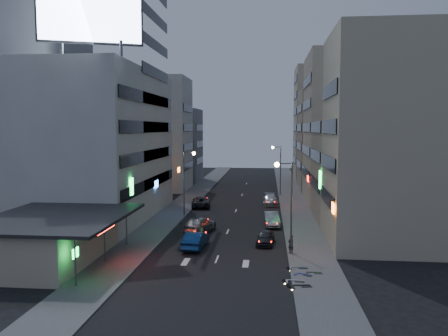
# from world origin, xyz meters

# --- Properties ---
(ground) EXTENTS (180.00, 180.00, 0.00)m
(ground) POSITION_xyz_m (0.00, 0.00, 0.00)
(ground) COLOR black
(ground) RESTS_ON ground
(sidewalk_left) EXTENTS (4.00, 120.00, 0.12)m
(sidewalk_left) POSITION_xyz_m (-8.00, 30.00, 0.06)
(sidewalk_left) COLOR #4C4C4F
(sidewalk_left) RESTS_ON ground
(sidewalk_right) EXTENTS (4.00, 120.00, 0.12)m
(sidewalk_right) POSITION_xyz_m (8.00, 30.00, 0.06)
(sidewalk_right) COLOR #4C4C4F
(sidewalk_right) RESTS_ON ground
(food_court) EXTENTS (11.00, 13.00, 3.88)m
(food_court) POSITION_xyz_m (-13.90, 2.00, 1.98)
(food_court) COLOR tan
(food_court) RESTS_ON ground
(white_building) EXTENTS (14.00, 24.00, 18.00)m
(white_building) POSITION_xyz_m (-17.00, 20.00, 9.00)
(white_building) COLOR beige
(white_building) RESTS_ON ground
(grey_tower) EXTENTS (10.00, 14.00, 34.00)m
(grey_tower) POSITION_xyz_m (-26.00, 23.00, 17.00)
(grey_tower) COLOR gray
(grey_tower) RESTS_ON ground
(shophouse_near) EXTENTS (10.00, 11.00, 20.00)m
(shophouse_near) POSITION_xyz_m (15.00, 10.50, 10.00)
(shophouse_near) COLOR tan
(shophouse_near) RESTS_ON ground
(shophouse_mid) EXTENTS (11.00, 12.00, 16.00)m
(shophouse_mid) POSITION_xyz_m (15.50, 22.00, 8.00)
(shophouse_mid) COLOR tan
(shophouse_mid) RESTS_ON ground
(shophouse_far) EXTENTS (10.00, 14.00, 22.00)m
(shophouse_far) POSITION_xyz_m (15.00, 35.00, 11.00)
(shophouse_far) COLOR tan
(shophouse_far) RESTS_ON ground
(far_left_a) EXTENTS (11.00, 10.00, 20.00)m
(far_left_a) POSITION_xyz_m (-15.50, 45.00, 10.00)
(far_left_a) COLOR beige
(far_left_a) RESTS_ON ground
(far_left_b) EXTENTS (12.00, 10.00, 15.00)m
(far_left_b) POSITION_xyz_m (-16.00, 58.00, 7.50)
(far_left_b) COLOR gray
(far_left_b) RESTS_ON ground
(far_right_a) EXTENTS (11.00, 12.00, 18.00)m
(far_right_a) POSITION_xyz_m (15.50, 50.00, 9.00)
(far_right_a) COLOR tan
(far_right_a) RESTS_ON ground
(far_right_b) EXTENTS (12.00, 12.00, 24.00)m
(far_right_b) POSITION_xyz_m (16.00, 64.00, 12.00)
(far_right_b) COLOR tan
(far_right_b) RESTS_ON ground
(billboard) EXTENTS (9.52, 3.75, 6.20)m
(billboard) POSITION_xyz_m (-12.99, 9.97, 21.66)
(billboard) COLOR #595B60
(billboard) RESTS_ON white_building
(street_lamp_right_near) EXTENTS (1.60, 0.44, 8.02)m
(street_lamp_right_near) POSITION_xyz_m (5.90, 6.00, 5.36)
(street_lamp_right_near) COLOR #595B60
(street_lamp_right_near) RESTS_ON sidewalk_right
(street_lamp_left) EXTENTS (1.60, 0.44, 8.02)m
(street_lamp_left) POSITION_xyz_m (-5.90, 22.00, 5.36)
(street_lamp_left) COLOR #595B60
(street_lamp_left) RESTS_ON sidewalk_left
(street_lamp_right_far) EXTENTS (1.60, 0.44, 8.02)m
(street_lamp_right_far) POSITION_xyz_m (5.90, 40.00, 5.36)
(street_lamp_right_far) COLOR #595B60
(street_lamp_right_far) RESTS_ON sidewalk_right
(parked_car_right_near) EXTENTS (1.92, 3.97, 1.31)m
(parked_car_right_near) POSITION_xyz_m (4.04, 9.25, 0.65)
(parked_car_right_near) COLOR #27272C
(parked_car_right_near) RESTS_ON ground
(parked_car_right_mid) EXTENTS (1.95, 4.71, 1.52)m
(parked_car_right_mid) POSITION_xyz_m (4.71, 17.32, 0.76)
(parked_car_right_mid) COLOR #9A9EA2
(parked_car_right_mid) RESTS_ON ground
(parked_car_left) EXTENTS (3.13, 5.60, 1.48)m
(parked_car_left) POSITION_xyz_m (-5.14, 28.35, 0.74)
(parked_car_left) COLOR #25252A
(parked_car_left) RESTS_ON ground
(parked_car_right_far) EXTENTS (2.31, 5.20, 1.48)m
(parked_car_right_far) POSITION_xyz_m (4.66, 31.16, 0.74)
(parked_car_right_far) COLOR #A9ABB1
(parked_car_right_far) RESTS_ON ground
(road_car_blue) EXTENTS (1.97, 4.81, 1.55)m
(road_car_blue) POSITION_xyz_m (-2.36, 7.22, 0.77)
(road_car_blue) COLOR navy
(road_car_blue) RESTS_ON ground
(road_car_silver) EXTENTS (3.48, 6.16, 1.68)m
(road_car_silver) POSITION_xyz_m (-2.98, 13.07, 0.84)
(road_car_silver) COLOR gray
(road_car_silver) RESTS_ON ground
(person) EXTENTS (0.69, 0.67, 1.60)m
(person) POSITION_xyz_m (6.30, 6.11, 0.92)
(person) COLOR black
(person) RESTS_ON sidewalk_right
(scooter_black_a) EXTENTS (0.97, 2.11, 1.24)m
(scooter_black_a) POSITION_xyz_m (7.25, -1.66, 0.74)
(scooter_black_a) COLOR black
(scooter_black_a) RESTS_ON sidewalk_right
(scooter_silver_a) EXTENTS (0.68, 1.93, 1.17)m
(scooter_silver_a) POSITION_xyz_m (6.88, -0.80, 0.70)
(scooter_silver_a) COLOR #AAABB2
(scooter_silver_a) RESTS_ON sidewalk_right
(scooter_blue) EXTENTS (1.26, 1.88, 1.09)m
(scooter_blue) POSITION_xyz_m (7.66, 0.36, 0.67)
(scooter_blue) COLOR navy
(scooter_blue) RESTS_ON sidewalk_right
(scooter_black_b) EXTENTS (0.60, 1.78, 1.09)m
(scooter_black_b) POSITION_xyz_m (8.39, 1.12, 0.66)
(scooter_black_b) COLOR black
(scooter_black_b) RESTS_ON sidewalk_right
(scooter_silver_b) EXTENTS (0.88, 2.00, 1.18)m
(scooter_silver_b) POSITION_xyz_m (7.31, 2.30, 0.71)
(scooter_silver_b) COLOR #95969C
(scooter_silver_b) RESTS_ON sidewalk_right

